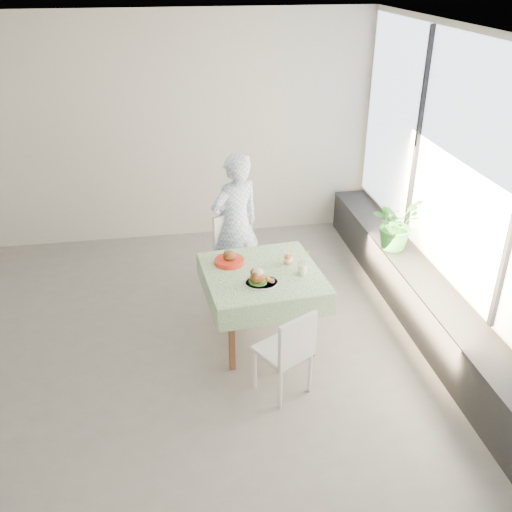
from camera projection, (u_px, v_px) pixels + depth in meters
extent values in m
plane|color=slate|center=(141.00, 350.00, 5.39)|extent=(6.00, 6.00, 0.00)
plane|color=white|center=(104.00, 36.00, 4.08)|extent=(6.00, 6.00, 0.00)
cube|color=beige|center=(131.00, 133.00, 6.92)|extent=(6.00, 0.02, 2.80)
cube|color=beige|center=(108.00, 436.00, 2.56)|extent=(6.00, 0.02, 2.80)
cube|color=beige|center=(461.00, 192.00, 5.19)|extent=(0.02, 5.00, 2.80)
cube|color=#D1E0F9|center=(462.00, 166.00, 5.07)|extent=(0.01, 4.80, 2.18)
cube|color=black|center=(423.00, 301.00, 5.69)|extent=(0.40, 4.80, 0.50)
cube|color=brown|center=(262.00, 275.00, 5.24)|extent=(0.97, 0.97, 0.04)
cube|color=white|center=(262.00, 272.00, 5.22)|extent=(1.13, 1.13, 0.01)
cube|color=white|center=(242.00, 259.00, 6.04)|extent=(0.58, 0.58, 0.04)
cube|color=white|center=(231.00, 232.00, 6.07)|extent=(0.41, 0.23, 0.43)
cube|color=white|center=(283.00, 350.00, 4.72)|extent=(0.52, 0.52, 0.04)
cube|color=white|center=(298.00, 339.00, 4.50)|extent=(0.35, 0.22, 0.39)
imported|color=#88ABDA|center=(236.00, 225.00, 6.01)|extent=(0.68, 0.59, 1.58)
cylinder|color=white|center=(262.00, 283.00, 5.03)|extent=(0.30, 0.30, 0.02)
cylinder|color=#225916|center=(258.00, 282.00, 5.02)|extent=(0.16, 0.16, 0.02)
ellipsoid|color=brown|center=(258.00, 277.00, 4.99)|extent=(0.14, 0.13, 0.11)
ellipsoid|color=white|center=(258.00, 272.00, 4.97)|extent=(0.10, 0.09, 0.07)
cylinder|color=#A3140F|center=(272.00, 281.00, 5.02)|extent=(0.05, 0.05, 0.03)
cylinder|color=white|center=(288.00, 258.00, 5.33)|extent=(0.08, 0.08, 0.12)
cylinder|color=orange|center=(288.00, 259.00, 5.34)|extent=(0.07, 0.07, 0.08)
cylinder|color=white|center=(288.00, 252.00, 5.31)|extent=(0.09, 0.09, 0.01)
cylinder|color=yellow|center=(289.00, 248.00, 5.29)|extent=(0.01, 0.03, 0.16)
cylinder|color=white|center=(302.00, 268.00, 5.16)|extent=(0.09, 0.09, 0.13)
cylinder|color=#F1EECA|center=(302.00, 269.00, 5.16)|extent=(0.08, 0.08, 0.09)
cylinder|color=white|center=(302.00, 261.00, 5.13)|extent=(0.09, 0.09, 0.01)
cylinder|color=yellow|center=(303.00, 257.00, 5.11)|extent=(0.01, 0.03, 0.17)
cylinder|color=red|center=(229.00, 261.00, 5.35)|extent=(0.28, 0.28, 0.04)
cylinder|color=white|center=(229.00, 260.00, 5.35)|extent=(0.23, 0.23, 0.02)
ellipsoid|color=brown|center=(229.00, 256.00, 5.33)|extent=(0.12, 0.12, 0.11)
imported|color=#256F2C|center=(396.00, 223.00, 6.06)|extent=(0.68, 0.65, 0.57)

